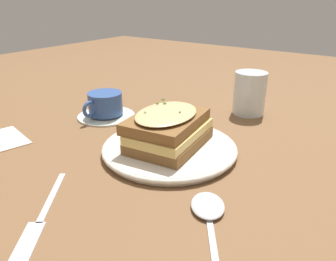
% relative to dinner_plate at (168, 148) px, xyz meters
% --- Properties ---
extents(ground_plane, '(2.40, 2.40, 0.00)m').
position_rel_dinner_plate_xyz_m(ground_plane, '(0.01, 0.00, -0.01)').
color(ground_plane, brown).
extents(dinner_plate, '(0.24, 0.24, 0.01)m').
position_rel_dinner_plate_xyz_m(dinner_plate, '(0.00, 0.00, 0.00)').
color(dinner_plate, silver).
rests_on(dinner_plate, ground_plane).
extents(sandwich, '(0.16, 0.13, 0.07)m').
position_rel_dinner_plate_xyz_m(sandwich, '(-0.00, -0.00, 0.04)').
color(sandwich, brown).
rests_on(sandwich, dinner_plate).
extents(teacup_with_saucer, '(0.13, 0.13, 0.06)m').
position_rel_dinner_plate_xyz_m(teacup_with_saucer, '(-0.06, -0.22, 0.02)').
color(teacup_with_saucer, silver).
rests_on(teacup_with_saucer, ground_plane).
extents(water_glass, '(0.07, 0.07, 0.10)m').
position_rel_dinner_plate_xyz_m(water_glass, '(-0.28, 0.04, 0.04)').
color(water_glass, silver).
rests_on(water_glass, ground_plane).
extents(fork, '(0.16, 0.13, 0.00)m').
position_rel_dinner_plate_xyz_m(fork, '(0.26, -0.02, -0.01)').
color(fork, silver).
rests_on(fork, ground_plane).
extents(spoon, '(0.16, 0.12, 0.01)m').
position_rel_dinner_plate_xyz_m(spoon, '(0.11, 0.15, -0.00)').
color(spoon, silver).
rests_on(spoon, ground_plane).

